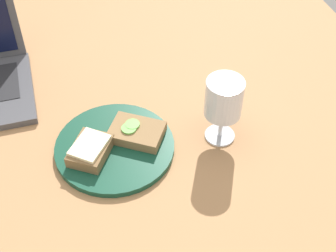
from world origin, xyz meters
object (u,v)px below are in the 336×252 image
Objects in this scene: sandwich_with_cheese at (90,150)px; sandwich_with_cucumber at (136,132)px; plate at (115,147)px; wine_glass at (224,100)px.

sandwich_with_cheese is 0.86× the size of sandwich_with_cucumber.
sandwich_with_cheese is at bearing -166.73° from plate.
sandwich_with_cheese reaches higher than sandwich_with_cucumber.
sandwich_with_cheese is 0.75× the size of wine_glass.
plate is at bearing 173.51° from wine_glass.
sandwich_with_cheese is (-5.04, -1.19, 2.17)cm from plate.
plate is at bearing 13.27° from sandwich_with_cheese.
sandwich_with_cucumber is 0.88× the size of wine_glass.
sandwich_with_cucumber is 19.27cm from wine_glass.
wine_glass is (17.20, -3.75, 7.85)cm from sandwich_with_cucumber.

